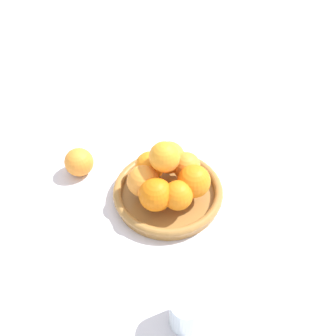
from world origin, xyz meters
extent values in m
plane|color=silver|center=(0.00, 0.00, 0.00)|extent=(4.00, 4.00, 0.00)
cylinder|color=#A57238|center=(0.00, 0.00, 0.01)|extent=(0.27, 0.27, 0.02)
torus|color=#A57238|center=(0.00, 0.00, 0.03)|extent=(0.28, 0.28, 0.02)
sphere|color=orange|center=(0.06, -0.01, 0.07)|extent=(0.07, 0.07, 0.07)
sphere|color=orange|center=(0.04, 0.05, 0.07)|extent=(0.08, 0.08, 0.08)
sphere|color=orange|center=(-0.01, 0.06, 0.08)|extent=(0.08, 0.08, 0.08)
sphere|color=orange|center=(-0.05, 0.04, 0.07)|extent=(0.07, 0.07, 0.07)
sphere|color=orange|center=(-0.06, -0.02, 0.08)|extent=(0.08, 0.08, 0.08)
sphere|color=orange|center=(-0.02, -0.06, 0.07)|extent=(0.07, 0.07, 0.07)
sphere|color=orange|center=(0.03, -0.05, 0.08)|extent=(0.08, 0.08, 0.08)
sphere|color=orange|center=(0.01, 0.00, 0.13)|extent=(0.07, 0.07, 0.07)
sphere|color=orange|center=(0.01, 0.00, 0.13)|extent=(0.07, 0.07, 0.07)
sphere|color=orange|center=(0.25, 0.06, 0.04)|extent=(0.08, 0.08, 0.08)
cylinder|color=silver|center=(-0.20, 0.24, 0.04)|extent=(0.06, 0.06, 0.09)
camera|label=1|loc=(-0.30, 0.45, 0.65)|focal=35.00mm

